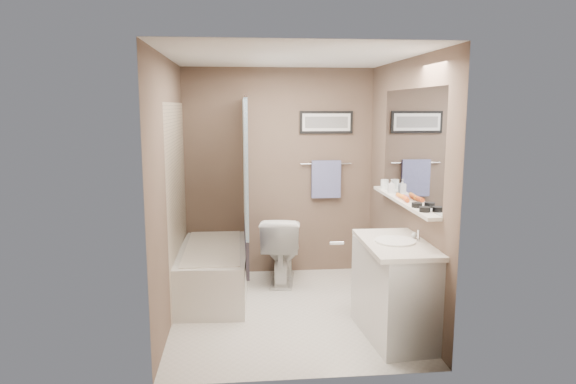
{
  "coord_description": "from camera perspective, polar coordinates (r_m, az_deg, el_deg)",
  "views": [
    {
      "loc": [
        -0.47,
        -4.68,
        1.96
      ],
      "look_at": [
        0.0,
        0.15,
        1.15
      ],
      "focal_mm": 32.0,
      "sensor_mm": 36.0,
      "label": 1
    }
  ],
  "objects": [
    {
      "name": "art_mat",
      "position": [
        5.99,
        4.29,
        7.73
      ],
      "size": [
        0.56,
        0.0,
        0.2
      ],
      "primitive_type": "cube",
      "color": "white",
      "rests_on": "art_frame"
    },
    {
      "name": "wall_left",
      "position": [
        4.79,
        -12.8,
        0.09
      ],
      "size": [
        0.04,
        2.5,
        2.4
      ],
      "primitive_type": "cube",
      "color": "brown",
      "rests_on": "ground"
    },
    {
      "name": "hair_brush_front",
      "position": [
        4.78,
        12.9,
        -0.7
      ],
      "size": [
        0.07,
        0.22,
        0.04
      ],
      "primitive_type": "cylinder",
      "rotation": [
        1.57,
        0.0,
        -0.13
      ],
      "color": "#C94D1C",
      "rests_on": "shelf"
    },
    {
      "name": "glass_jar",
      "position": [
        5.4,
        10.69,
        0.84
      ],
      "size": [
        0.08,
        0.08,
        0.1
      ],
      "primitive_type": "cylinder",
      "color": "silver",
      "rests_on": "shelf"
    },
    {
      "name": "wall_front",
      "position": [
        3.57,
        2.14,
        -2.85
      ],
      "size": [
        2.2,
        0.04,
        2.4
      ],
      "primitive_type": "cube",
      "color": "brown",
      "rests_on": "ground"
    },
    {
      "name": "art_image",
      "position": [
        5.99,
        4.3,
        7.73
      ],
      "size": [
        0.5,
        0.0,
        0.13
      ],
      "primitive_type": "cube",
      "color": "#595959",
      "rests_on": "art_mat"
    },
    {
      "name": "curtain_rod",
      "position": [
        5.19,
        -4.86,
        10.43
      ],
      "size": [
        0.02,
        1.55,
        0.02
      ],
      "primitive_type": "cylinder",
      "rotation": [
        1.57,
        0.0,
        0.0
      ],
      "color": "silver",
      "rests_on": "wall_left"
    },
    {
      "name": "tile_surround",
      "position": [
        5.31,
        -12.19,
        -1.16
      ],
      "size": [
        0.02,
        1.55,
        2.0
      ],
      "primitive_type": "cube",
      "color": "#C2AF93",
      "rests_on": "wall_left"
    },
    {
      "name": "candle_bowl_far",
      "position": [
        4.49,
        14.13,
        -1.41
      ],
      "size": [
        0.09,
        0.09,
        0.04
      ],
      "primitive_type": "cylinder",
      "color": "black",
      "rests_on": "shelf"
    },
    {
      "name": "towel_bar",
      "position": [
        6.02,
        4.24,
        3.16
      ],
      "size": [
        0.6,
        0.02,
        0.02
      ],
      "primitive_type": "cylinder",
      "rotation": [
        0.0,
        1.57,
        0.0
      ],
      "color": "silver",
      "rests_on": "wall_back"
    },
    {
      "name": "ground",
      "position": [
        5.1,
        0.17,
        -13.13
      ],
      "size": [
        2.5,
        2.5,
        0.0
      ],
      "primitive_type": "plane",
      "color": "silver",
      "rests_on": "ground"
    },
    {
      "name": "hair_brush_back",
      "position": [
        4.86,
        12.56,
        -0.51
      ],
      "size": [
        0.06,
        0.22,
        0.04
      ],
      "primitive_type": "cylinder",
      "rotation": [
        1.57,
        0.0,
        0.08
      ],
      "color": "orange",
      "rests_on": "shelf"
    },
    {
      "name": "door_handle",
      "position": [
        3.69,
        5.44,
        -5.68
      ],
      "size": [
        0.1,
        0.02,
        0.02
      ],
      "primitive_type": "cylinder",
      "rotation": [
        0.0,
        1.57,
        0.0
      ],
      "color": "silver",
      "rests_on": "door"
    },
    {
      "name": "pink_comb",
      "position": [
        4.97,
        12.15,
        -0.48
      ],
      "size": [
        0.05,
        0.16,
        0.01
      ],
      "primitive_type": "cube",
      "rotation": [
        0.0,
        0.0,
        -0.1
      ],
      "color": "pink",
      "rests_on": "shelf"
    },
    {
      "name": "tub_rim",
      "position": [
        5.45,
        -8.34,
        -6.18
      ],
      "size": [
        0.56,
        1.36,
        0.02
      ],
      "primitive_type": "cube",
      "color": "silver",
      "rests_on": "bathtub"
    },
    {
      "name": "ceiling",
      "position": [
        4.73,
        0.18,
        14.57
      ],
      "size": [
        2.2,
        2.5,
        0.04
      ],
      "primitive_type": "cube",
      "color": "white",
      "rests_on": "wall_back"
    },
    {
      "name": "soap_bottle",
      "position": [
        5.18,
        11.42,
        0.64
      ],
      "size": [
        0.07,
        0.07,
        0.14
      ],
      "primitive_type": "imported",
      "rotation": [
        0.0,
        0.0,
        -0.09
      ],
      "color": "#999999",
      "rests_on": "shelf"
    },
    {
      "name": "curtain_lower",
      "position": [
        5.37,
        -4.64,
        -5.46
      ],
      "size": [
        0.03,
        1.45,
        0.36
      ],
      "primitive_type": "cube",
      "color": "#232240",
      "rests_on": "curtain_rod"
    },
    {
      "name": "faucet_spout",
      "position": [
        4.46,
        14.31,
        -4.71
      ],
      "size": [
        0.02,
        0.02,
        0.1
      ],
      "primitive_type": "cylinder",
      "color": "silver",
      "rests_on": "countertop"
    },
    {
      "name": "door",
      "position": [
        3.72,
        10.62,
        -5.69
      ],
      "size": [
        0.8,
        0.02,
        2.0
      ],
      "primitive_type": "cube",
      "color": "silver",
      "rests_on": "wall_front"
    },
    {
      "name": "wall_back",
      "position": [
        5.98,
        -1.0,
        2.17
      ],
      "size": [
        2.2,
        0.04,
        2.4
      ],
      "primitive_type": "cube",
      "color": "brown",
      "rests_on": "ground"
    },
    {
      "name": "faucet_knob",
      "position": [
        4.56,
        13.87,
        -4.65
      ],
      "size": [
        0.05,
        0.05,
        0.05
      ],
      "primitive_type": "sphere",
      "color": "silver",
      "rests_on": "countertop"
    },
    {
      "name": "shelf",
      "position": [
        4.85,
        12.6,
        -0.97
      ],
      "size": [
        0.12,
        1.6,
        0.03
      ],
      "primitive_type": "cube",
      "color": "silver",
      "rests_on": "wall_right"
    },
    {
      "name": "toilet",
      "position": [
        5.79,
        -0.73,
        -6.33
      ],
      "size": [
        0.54,
        0.81,
        0.76
      ],
      "primitive_type": "imported",
      "rotation": [
        0.0,
        0.0,
        2.99
      ],
      "color": "white",
      "rests_on": "ground"
    },
    {
      "name": "wall_right",
      "position": [
        4.99,
        12.61,
        0.48
      ],
      "size": [
        0.04,
        2.5,
        2.4
      ],
      "primitive_type": "cube",
      "color": "brown",
      "rests_on": "ground"
    },
    {
      "name": "towel",
      "position": [
        6.03,
        4.25,
        1.44
      ],
      "size": [
        0.34,
        0.05,
        0.44
      ],
      "primitive_type": "cube",
      "color": "#8D95CE",
      "rests_on": "towel_bar"
    },
    {
      "name": "mirror",
      "position": [
        4.81,
        13.45,
        5.15
      ],
      "size": [
        0.02,
        1.6,
        1.0
      ],
      "primitive_type": "cube",
      "color": "silver",
      "rests_on": "wall_right"
    },
    {
      "name": "sink_basin",
      "position": [
        4.41,
        11.83,
        -5.35
      ],
      "size": [
        0.34,
        0.34,
        0.01
      ],
      "primitive_type": "cylinder",
      "color": "white",
      "rests_on": "countertop"
    },
    {
      "name": "candle_bowl_near",
      "position": [
        4.32,
        14.96,
        -1.88
      ],
      "size": [
        0.09,
        0.09,
        0.04
      ],
      "primitive_type": "cylinder",
      "color": "black",
      "rests_on": "shelf"
    },
    {
      "name": "art_frame",
      "position": [
        6.01,
        4.27,
        7.73
      ],
      "size": [
        0.62,
        0.02,
        0.26
      ],
      "primitive_type": "cube",
      "color": "black",
      "rests_on": "wall_back"
    },
    {
      "name": "countertop",
      "position": [
        4.42,
        11.94,
        -5.69
      ],
      "size": [
        0.54,
        0.96,
        0.04
      ],
      "primitive_type": "cube",
      "color": "beige",
      "rests_on": "vanity"
    },
    {
      "name": "curtain_upper",
      "position": [
        5.21,
        -4.76,
        3.27
      ],
      "size": [
        0.03,
        1.45,
        1.28
      ],
      "primitive_type": "cube",
      "color": "white",
      "rests_on": "curtain_rod"
    },
    {
      "name": "bathtub",
      "position": [
        5.52,
        -8.28,
        -8.68
      ],
      "size": [
        0.76,
        1.53,
        0.5
      ],
      "primitive_type": "cube",
      "rotation": [
        0.0,
        0.0,
        -0.04
      ],
      "color": "silver",
      "rests_on": "ground"
    },
    {
      "name": "vanity",
      "position": [
        4.55,
        11.88,
        -10.8
      ],
      "size": [
        0.58,
        0.94,
        0.8
      ],
      "primitive_type": "cube",
      "rotation": [
        0.0,
        0.0,
        0.09
      ],
      "color": "silver",
      "rests_on": "ground"
    }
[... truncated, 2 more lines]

